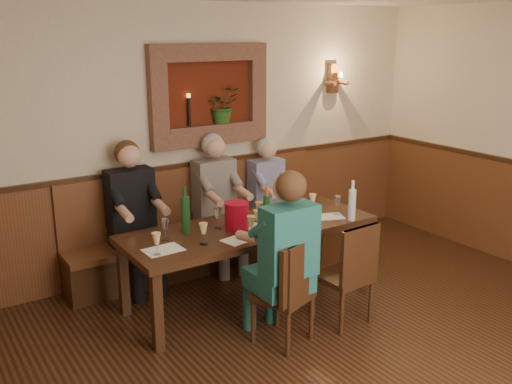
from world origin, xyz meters
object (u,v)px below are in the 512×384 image
person_chair_front (282,272)px  chair_near_left (284,312)px  person_bench_right (270,209)px  wine_bottle_green_b (185,214)px  wine_bottle_green_a (267,209)px  person_bench_mid (219,214)px  water_bottle (352,204)px  person_bench_left (136,229)px  spittoon_bucket (237,216)px  dining_table (250,233)px  bench (203,239)px  chair_near_right (344,293)px

person_chair_front → chair_near_left: bearing=-80.3°
person_bench_right → wine_bottle_green_b: 1.60m
wine_bottle_green_a → wine_bottle_green_b: bearing=164.5°
person_bench_mid → water_bottle: person_bench_mid is taller
person_bench_mid → person_chair_front: person_chair_front is taller
person_bench_left → spittoon_bucket: 1.10m
dining_table → person_bench_left: (-0.80, 0.84, -0.05)m
person_bench_left → wine_bottle_green_a: 1.33m
chair_near_left → wine_bottle_green_b: wine_bottle_green_b is taller
spittoon_bucket → wine_bottle_green_a: (0.30, -0.04, 0.02)m
person_chair_front → bench: bearing=83.6°
chair_near_left → chair_near_right: 0.64m
dining_table → bench: 1.01m
bench → person_bench_left: size_ratio=2.01×
person_chair_front → wine_bottle_green_a: size_ratio=4.00×
person_bench_left → wine_bottle_green_b: 0.78m
dining_table → chair_near_left: 0.93m
dining_table → bench: bearing=90.0°
bench → water_bottle: size_ratio=7.66×
wine_bottle_green_a → water_bottle: size_ratio=0.95×
person_bench_mid → wine_bottle_green_a: person_bench_mid is taller
wine_bottle_green_b → chair_near_right: bearing=-43.1°
dining_table → spittoon_bucket: spittoon_bucket is taller
dining_table → wine_bottle_green_a: size_ratio=6.47×
wine_bottle_green_b → person_bench_right: bearing=26.1°
person_bench_left → wine_bottle_green_a: bearing=-42.8°
chair_near_left → wine_bottle_green_a: wine_bottle_green_a is taller
dining_table → person_bench_right: size_ratio=1.77×
person_bench_mid → person_chair_front: 1.65m
chair_near_right → wine_bottle_green_b: (-1.04, 0.98, 0.66)m
person_chair_front → person_bench_left: bearing=110.7°
person_bench_left → wine_bottle_green_a: person_bench_left is taller
person_chair_front → spittoon_bucket: size_ratio=5.89×
dining_table → person_bench_left: 1.16m
chair_near_left → wine_bottle_green_a: size_ratio=2.48×
chair_near_left → bench: bearing=64.5°
chair_near_left → person_bench_mid: (0.32, 1.65, 0.34)m
bench → spittoon_bucket: 1.11m
chair_near_right → person_bench_right: size_ratio=0.69×
dining_table → person_bench_right: bearing=46.0°
person_bench_right → spittoon_bucket: (-0.96, -0.85, 0.32)m
spittoon_bucket → water_bottle: size_ratio=0.64×
chair_near_right → wine_bottle_green_a: 1.04m
person_bench_left → wine_bottle_green_b: size_ratio=3.50×
person_bench_left → wine_bottle_green_a: size_ratio=4.03×
chair_near_left → wine_bottle_green_b: size_ratio=2.15×
chair_near_right → bench: bearing=101.6°
spittoon_bucket → chair_near_right: bearing=-53.4°
person_bench_left → person_bench_mid: person_bench_left is taller
person_bench_left → bench: bearing=7.7°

